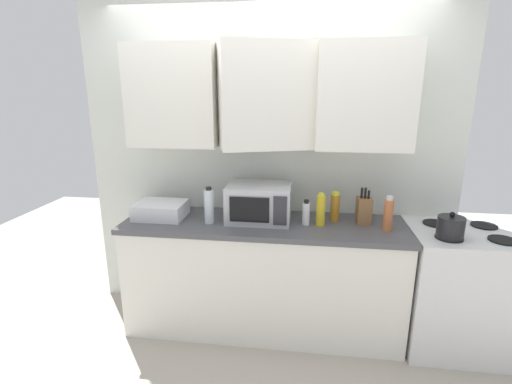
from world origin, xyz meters
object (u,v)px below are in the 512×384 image
microwave (259,203)px  bottle_amber_vinegar (335,207)px  knife_block (364,210)px  bottle_clear_tall (209,206)px  dish_rack (161,210)px  bottle_spice_jar (388,214)px  kettle (451,227)px  bottle_yellow_mustard (321,210)px  stove_range (458,289)px  bottle_white_jar (306,213)px

microwave → bottle_amber_vinegar: microwave is taller
knife_block → bottle_clear_tall: (-1.15, -0.14, 0.03)m
dish_rack → knife_block: size_ratio=1.35×
microwave → dish_rack: 0.78m
microwave → bottle_clear_tall: size_ratio=1.72×
microwave → bottle_amber_vinegar: bearing=5.9°
bottle_clear_tall → bottle_spice_jar: bearing=0.7°
kettle → bottle_yellow_mustard: bottle_yellow_mustard is taller
stove_range → knife_block: knife_block is taller
bottle_clear_tall → bottle_spice_jar: (1.30, 0.02, -0.01)m
bottle_yellow_mustard → bottle_white_jar: bottle_yellow_mustard is taller
bottle_yellow_mustard → stove_range: bearing=-0.5°
kettle → bottle_yellow_mustard: bearing=170.2°
stove_range → microwave: size_ratio=1.90×
bottle_clear_tall → bottle_spice_jar: size_ratio=1.09×
kettle → bottle_spice_jar: 0.40m
bottle_white_jar → bottle_spice_jar: 0.58m
bottle_amber_vinegar → dish_rack: bearing=-175.9°
bottle_white_jar → bottle_spice_jar: bearing=-4.4°
knife_block → kettle: bearing=-22.7°
dish_rack → bottle_spice_jar: bearing=-1.9°
microwave → bottle_white_jar: 0.36m
bottle_yellow_mustard → bottle_spice_jar: (0.47, -0.05, 0.00)m
bottle_yellow_mustard → dish_rack: bearing=179.5°
stove_range → bottle_clear_tall: bearing=-178.3°
dish_rack → bottle_white_jar: bottle_white_jar is taller
bottle_yellow_mustard → bottle_spice_jar: size_ratio=0.96×
kettle → bottle_amber_vinegar: size_ratio=0.76×
bottle_amber_vinegar → bottle_yellow_mustard: bottle_yellow_mustard is taller
microwave → bottle_yellow_mustard: 0.47m
knife_block → stove_range: bearing=-6.8°
bottle_white_jar → knife_block: bearing=10.3°
microwave → bottle_white_jar: (0.36, -0.05, -0.05)m
bottle_clear_tall → kettle: bearing=-2.9°
knife_block → bottle_spice_jar: bearing=-39.1°
microwave → knife_block: size_ratio=1.71×
kettle → bottle_white_jar: 0.98m
bottle_white_jar → kettle: bearing=-8.7°
microwave → bottle_clear_tall: same height
bottle_clear_tall → bottle_spice_jar: bottle_clear_tall is taller
dish_rack → bottle_white_jar: (1.13, -0.01, 0.03)m
knife_block → bottle_white_jar: knife_block is taller
stove_range → dish_rack: 2.32m
dish_rack → bottle_amber_vinegar: size_ratio=1.63×
dish_rack → knife_block: 1.56m
kettle → bottle_spice_jar: bottle_spice_jar is taller
stove_range → bottle_amber_vinegar: size_ratio=3.92×
bottle_clear_tall → bottle_white_jar: size_ratio=1.46×
kettle → dish_rack: (-2.10, 0.16, -0.02)m
stove_range → dish_rack: size_ratio=2.40×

